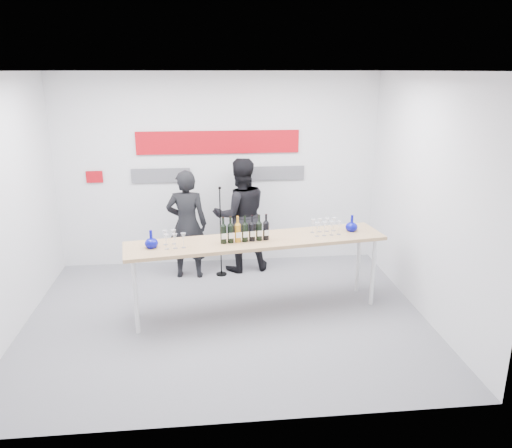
% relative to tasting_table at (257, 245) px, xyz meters
% --- Properties ---
extents(ground, '(5.00, 5.00, 0.00)m').
position_rel_tasting_table_xyz_m(ground, '(-0.40, -0.16, -0.91)').
color(ground, slate).
rests_on(ground, ground).
extents(back_wall, '(5.00, 0.04, 3.00)m').
position_rel_tasting_table_xyz_m(back_wall, '(-0.40, 1.84, 0.59)').
color(back_wall, silver).
rests_on(back_wall, ground).
extents(signage, '(3.38, 0.02, 0.79)m').
position_rel_tasting_table_xyz_m(signage, '(-0.46, 1.81, 0.90)').
color(signage, '#A90710').
rests_on(signage, back_wall).
extents(tasting_table, '(3.33, 1.13, 0.98)m').
position_rel_tasting_table_xyz_m(tasting_table, '(0.00, 0.00, 0.00)').
color(tasting_table, tan).
rests_on(tasting_table, ground).
extents(wine_bottles, '(0.62, 0.17, 0.33)m').
position_rel_tasting_table_xyz_m(wine_bottles, '(-0.15, -0.06, 0.24)').
color(wine_bottles, black).
rests_on(wine_bottles, tasting_table).
extents(decanter_left, '(0.16, 0.16, 0.21)m').
position_rel_tasting_table_xyz_m(decanter_left, '(-1.28, -0.17, 0.18)').
color(decanter_left, '#07098E').
rests_on(decanter_left, tasting_table).
extents(decanter_right, '(0.16, 0.16, 0.21)m').
position_rel_tasting_table_xyz_m(decanter_right, '(1.28, 0.21, 0.18)').
color(decanter_right, '#07098E').
rests_on(decanter_right, tasting_table).
extents(glasses_left, '(0.29, 0.24, 0.18)m').
position_rel_tasting_table_xyz_m(glasses_left, '(-1.03, -0.17, 0.17)').
color(glasses_left, silver).
rests_on(glasses_left, tasting_table).
extents(glasses_right, '(0.38, 0.27, 0.18)m').
position_rel_tasting_table_xyz_m(glasses_right, '(0.91, 0.14, 0.17)').
color(glasses_right, silver).
rests_on(glasses_right, tasting_table).
extents(presenter_left, '(0.63, 0.44, 1.64)m').
position_rel_tasting_table_xyz_m(presenter_left, '(-0.91, 1.24, -0.09)').
color(presenter_left, black).
rests_on(presenter_left, ground).
extents(presenter_right, '(0.95, 0.79, 1.76)m').
position_rel_tasting_table_xyz_m(presenter_right, '(-0.10, 1.44, -0.02)').
color(presenter_right, black).
rests_on(presenter_right, ground).
extents(mic_stand, '(0.16, 0.16, 1.39)m').
position_rel_tasting_table_xyz_m(mic_stand, '(-0.42, 1.23, -0.48)').
color(mic_stand, black).
rests_on(mic_stand, ground).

